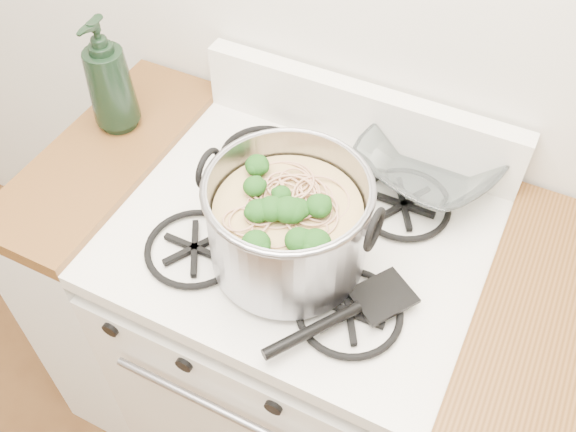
% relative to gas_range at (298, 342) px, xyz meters
% --- Properties ---
extents(gas_range, '(0.76, 0.66, 0.92)m').
position_rel_gas_range_xyz_m(gas_range, '(0.00, 0.00, 0.00)').
color(gas_range, white).
rests_on(gas_range, ground).
extents(counter_left, '(0.25, 0.65, 0.92)m').
position_rel_gas_range_xyz_m(counter_left, '(-0.51, 0.00, 0.02)').
color(counter_left, silver).
rests_on(counter_left, ground).
extents(stock_pot, '(0.34, 0.31, 0.21)m').
position_rel_gas_range_xyz_m(stock_pot, '(0.01, -0.09, 0.58)').
color(stock_pot, '#9798A0').
rests_on(stock_pot, gas_range).
extents(spatula, '(0.41, 0.42, 0.02)m').
position_rel_gas_range_xyz_m(spatula, '(0.22, -0.10, 0.50)').
color(spatula, black).
rests_on(spatula, gas_range).
extents(glass_bowl, '(0.15, 0.15, 0.03)m').
position_rel_gas_range_xyz_m(glass_bowl, '(0.19, 0.26, 0.50)').
color(glass_bowl, white).
rests_on(glass_bowl, gas_range).
extents(bottle, '(0.11, 0.11, 0.28)m').
position_rel_gas_range_xyz_m(bottle, '(-0.53, 0.09, 0.62)').
color(bottle, black).
rests_on(bottle, counter_left).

